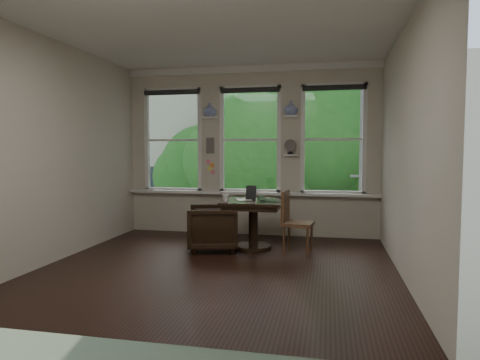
% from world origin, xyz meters
% --- Properties ---
extents(ground, '(4.50, 4.50, 0.00)m').
position_xyz_m(ground, '(0.00, 0.00, 0.00)').
color(ground, black).
rests_on(ground, ground).
extents(ceiling, '(4.50, 4.50, 0.00)m').
position_xyz_m(ceiling, '(0.00, 0.00, 3.00)').
color(ceiling, silver).
rests_on(ceiling, ground).
extents(wall_back, '(4.50, 0.00, 4.50)m').
position_xyz_m(wall_back, '(0.00, 2.25, 1.50)').
color(wall_back, beige).
rests_on(wall_back, ground).
extents(wall_front, '(4.50, 0.00, 4.50)m').
position_xyz_m(wall_front, '(0.00, -2.25, 1.50)').
color(wall_front, beige).
rests_on(wall_front, ground).
extents(wall_left, '(0.00, 4.50, 4.50)m').
position_xyz_m(wall_left, '(-2.25, 0.00, 1.50)').
color(wall_left, beige).
rests_on(wall_left, ground).
extents(wall_right, '(0.00, 4.50, 4.50)m').
position_xyz_m(wall_right, '(2.25, 0.00, 1.50)').
color(wall_right, beige).
rests_on(wall_right, ground).
extents(window_left, '(1.10, 0.12, 1.90)m').
position_xyz_m(window_left, '(-1.45, 2.25, 1.70)').
color(window_left, white).
rests_on(window_left, ground).
extents(window_center, '(1.10, 0.12, 1.90)m').
position_xyz_m(window_center, '(0.00, 2.25, 1.70)').
color(window_center, white).
rests_on(window_center, ground).
extents(window_right, '(1.10, 0.12, 1.90)m').
position_xyz_m(window_right, '(1.45, 2.25, 1.70)').
color(window_right, white).
rests_on(window_right, ground).
extents(shelf_left, '(0.26, 0.16, 0.03)m').
position_xyz_m(shelf_left, '(-0.72, 2.15, 2.10)').
color(shelf_left, white).
rests_on(shelf_left, ground).
extents(shelf_right, '(0.26, 0.16, 0.03)m').
position_xyz_m(shelf_right, '(0.72, 2.15, 2.10)').
color(shelf_right, white).
rests_on(shelf_right, ground).
extents(intercom, '(0.14, 0.06, 0.28)m').
position_xyz_m(intercom, '(-0.72, 2.18, 1.60)').
color(intercom, '#59544F').
rests_on(intercom, ground).
extents(sticky_notes, '(0.16, 0.01, 0.24)m').
position_xyz_m(sticky_notes, '(-0.72, 2.19, 1.25)').
color(sticky_notes, pink).
rests_on(sticky_notes, ground).
extents(desk_fan, '(0.20, 0.20, 0.24)m').
position_xyz_m(desk_fan, '(0.72, 2.13, 1.53)').
color(desk_fan, '#59544F').
rests_on(desk_fan, ground).
extents(vase_left, '(0.24, 0.24, 0.25)m').
position_xyz_m(vase_left, '(-0.72, 2.15, 2.24)').
color(vase_left, white).
rests_on(vase_left, shelf_left).
extents(vase_right, '(0.24, 0.24, 0.25)m').
position_xyz_m(vase_right, '(0.72, 2.15, 2.24)').
color(vase_right, white).
rests_on(vase_right, shelf_right).
extents(table, '(0.90, 0.90, 0.75)m').
position_xyz_m(table, '(0.26, 1.09, 0.38)').
color(table, black).
rests_on(table, ground).
extents(armchair_left, '(0.90, 0.88, 0.68)m').
position_xyz_m(armchair_left, '(-0.33, 0.88, 0.34)').
color(armchair_left, black).
rests_on(armchair_left, ground).
extents(cushion_red, '(0.45, 0.45, 0.06)m').
position_xyz_m(cushion_red, '(-0.33, 0.88, 0.45)').
color(cushion_red, maroon).
rests_on(cushion_red, armchair_left).
extents(side_chair_right, '(0.47, 0.47, 0.92)m').
position_xyz_m(side_chair_right, '(0.96, 0.86, 0.46)').
color(side_chair_right, '#482F1A').
rests_on(side_chair_right, ground).
extents(laptop, '(0.34, 0.27, 0.02)m').
position_xyz_m(laptop, '(0.53, 0.92, 0.76)').
color(laptop, black).
rests_on(laptop, table).
extents(mug, '(0.14, 0.14, 0.10)m').
position_xyz_m(mug, '(-0.11, 0.84, 0.80)').
color(mug, white).
rests_on(mug, table).
extents(drinking_glass, '(0.13, 0.13, 0.09)m').
position_xyz_m(drinking_glass, '(0.41, 0.95, 0.80)').
color(drinking_glass, white).
rests_on(drinking_glass, table).
extents(tablet, '(0.16, 0.08, 0.22)m').
position_xyz_m(tablet, '(0.21, 1.17, 0.86)').
color(tablet, black).
rests_on(tablet, table).
extents(papers, '(0.30, 0.35, 0.00)m').
position_xyz_m(papers, '(0.10, 1.16, 0.75)').
color(papers, silver).
rests_on(papers, table).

